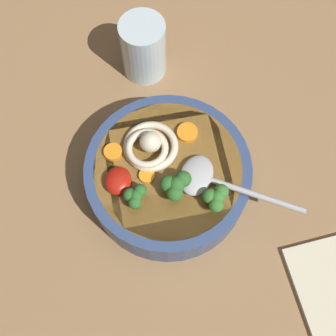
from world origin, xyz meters
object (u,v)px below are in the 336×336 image
(soup_bowl, at_px, (168,177))
(drinking_glass, at_px, (143,48))
(noodle_pile, at_px, (150,145))
(soup_spoon, at_px, (206,178))

(soup_bowl, height_order, drinking_glass, drinking_glass)
(noodle_pile, distance_m, soup_spoon, 0.09)
(soup_bowl, height_order, noodle_pile, noodle_pile)
(soup_spoon, xyz_separation_m, drinking_glass, (-0.21, -0.14, -0.02))
(noodle_pile, relative_size, drinking_glass, 0.81)
(soup_bowl, xyz_separation_m, soup_spoon, (0.01, 0.05, 0.04))
(noodle_pile, height_order, soup_spoon, noodle_pile)
(soup_bowl, xyz_separation_m, drinking_glass, (-0.20, -0.08, 0.02))
(soup_bowl, xyz_separation_m, noodle_pile, (-0.02, -0.03, 0.04))
(soup_bowl, bearing_deg, soup_spoon, 82.03)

